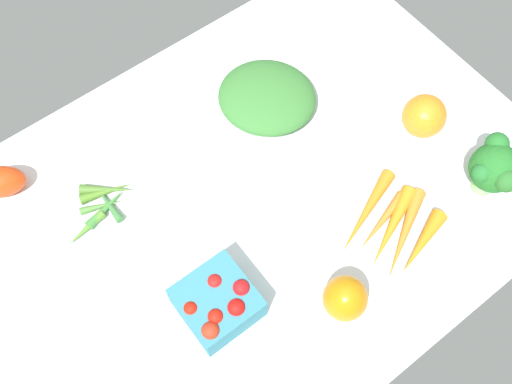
% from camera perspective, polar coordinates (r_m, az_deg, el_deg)
% --- Properties ---
extents(tablecloth, '(1.04, 0.76, 0.02)m').
position_cam_1_polar(tablecloth, '(1.08, 0.00, -0.72)').
color(tablecloth, white).
rests_on(tablecloth, ground).
extents(leafy_greens_clump, '(0.25, 0.25, 0.06)m').
position_cam_1_polar(leafy_greens_clump, '(1.15, 1.04, 8.95)').
color(leafy_greens_clump, '#3B7D37').
rests_on(leafy_greens_clump, tablecloth).
extents(carrot_bunch, '(0.20, 0.18, 0.03)m').
position_cam_1_polar(carrot_bunch, '(1.06, 12.88, -3.33)').
color(carrot_bunch, orange).
rests_on(carrot_bunch, tablecloth).
extents(heirloom_tomato_orange, '(0.08, 0.08, 0.08)m').
position_cam_1_polar(heirloom_tomato_orange, '(1.16, 15.63, 6.95)').
color(heirloom_tomato_orange, orange).
rests_on(heirloom_tomato_orange, tablecloth).
extents(berry_basket, '(0.11, 0.11, 0.07)m').
position_cam_1_polar(berry_basket, '(0.97, -3.65, -10.44)').
color(berry_basket, teal).
rests_on(berry_basket, tablecloth).
extents(bell_pepper_orange, '(0.10, 0.10, 0.08)m').
position_cam_1_polar(bell_pepper_orange, '(0.97, 8.43, -9.92)').
color(bell_pepper_orange, orange).
rests_on(bell_pepper_orange, tablecloth).
extents(okra_pile, '(0.16, 0.10, 0.02)m').
position_cam_1_polar(okra_pile, '(1.09, -14.26, -0.93)').
color(okra_pile, '#588E42').
rests_on(okra_pile, tablecloth).
extents(broccoli_head, '(0.10, 0.10, 0.11)m').
position_cam_1_polar(broccoli_head, '(1.10, 21.68, 2.14)').
color(broccoli_head, '#94D380').
rests_on(broccoli_head, tablecloth).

